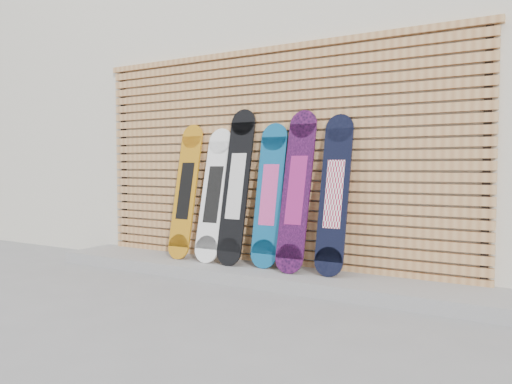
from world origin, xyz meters
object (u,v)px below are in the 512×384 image
at_px(snowboard_2, 236,186).
at_px(snowboard_5, 334,194).
at_px(snowboard_0, 186,191).
at_px(snowboard_3, 269,195).
at_px(snowboard_4, 296,190).
at_px(snowboard_1, 214,194).

xyz_separation_m(snowboard_2, snowboard_5, (1.04, 0.02, -0.05)).
distance_m(snowboard_0, snowboard_2, 0.66).
distance_m(snowboard_3, snowboard_4, 0.32).
bearing_deg(snowboard_1, snowboard_0, 178.65).
relative_size(snowboard_1, snowboard_4, 0.91).
bearing_deg(snowboard_5, snowboard_1, -179.34).
bearing_deg(snowboard_1, snowboard_3, 2.56).
xyz_separation_m(snowboard_3, snowboard_5, (0.68, -0.01, 0.03)).
height_order(snowboard_0, snowboard_3, snowboard_0).
bearing_deg(snowboard_1, snowboard_2, -0.89).
relative_size(snowboard_3, snowboard_4, 0.93).
height_order(snowboard_0, snowboard_2, snowboard_2).
relative_size(snowboard_0, snowboard_4, 0.94).
xyz_separation_m(snowboard_1, snowboard_3, (0.64, 0.03, 0.01)).
bearing_deg(snowboard_0, snowboard_5, 0.22).
height_order(snowboard_2, snowboard_4, snowboard_2).
bearing_deg(snowboard_0, snowboard_2, -1.15).
relative_size(snowboard_0, snowboard_1, 1.04).
bearing_deg(snowboard_1, snowboard_5, 0.66).
relative_size(snowboard_0, snowboard_3, 1.02).
xyz_separation_m(snowboard_4, snowboard_5, (0.36, 0.03, -0.03)).
height_order(snowboard_2, snowboard_5, snowboard_2).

